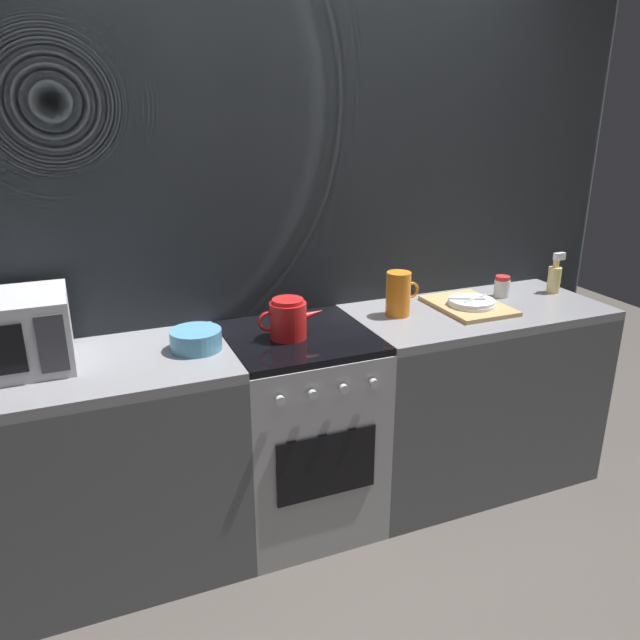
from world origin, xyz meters
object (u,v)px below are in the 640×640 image
Objects in this scene: microwave at (1,334)px; stove_unit at (300,430)px; spice_jar at (502,287)px; spray_bottle at (555,277)px; pitcher at (399,294)px; mixing_bowl at (196,340)px; kettle at (288,319)px; dish_pile at (469,304)px.

stove_unit is at bearing -3.81° from microwave.
spray_bottle reaches higher than spice_jar.
stove_unit is 4.50× the size of pitcher.
kettle is at bearing -2.83° from mixing_bowl.
kettle is 1.17m from spice_jar.
pitcher is 0.99× the size of spray_bottle.
pitcher is at bearing -175.30° from spice_jar.
kettle is 1.42× the size of pitcher.
stove_unit is 0.65m from mixing_bowl.
kettle reaches higher than stove_unit.
stove_unit is 4.50× the size of mixing_bowl.
stove_unit is at bearing -174.36° from spice_jar.
mixing_bowl reaches higher than dish_pile.
spray_bottle is (0.54, 0.05, 0.06)m from dish_pile.
spray_bottle reaches higher than mixing_bowl.
pitcher is at bearing 3.73° from mixing_bowl.
microwave is at bearing 174.96° from kettle.
mixing_bowl is at bearing -179.19° from dish_pile.
pitcher is at bearing -179.39° from spray_bottle.
kettle reaches higher than spice_jar.
kettle is at bearing -171.87° from pitcher.
microwave is 1.15× the size of dish_pile.
spray_bottle is (0.90, 0.01, -0.02)m from pitcher.
mixing_bowl is 0.99× the size of spray_bottle.
dish_pile is at bearing -174.55° from spray_bottle.
kettle is 1.42× the size of mixing_bowl.
mixing_bowl is 1.28m from dish_pile.
spray_bottle reaches higher than dish_pile.
kettle is 1.40× the size of spray_bottle.
microwave is 2.30× the size of pitcher.
mixing_bowl is 1.83m from spray_bottle.
dish_pile is at bearing 2.30° from kettle.
dish_pile is at bearing -160.05° from spice_jar.
kettle is (1.04, -0.09, -0.05)m from microwave.
kettle reaches higher than dish_pile.
mixing_bowl is 0.93m from pitcher.
spice_jar is (1.11, 0.11, 0.50)m from stove_unit.
mixing_bowl is 1.00× the size of pitcher.
stove_unit is at bearing 20.54° from kettle.
spray_bottle is (1.45, 0.09, -0.00)m from kettle.
stove_unit is at bearing 0.09° from mixing_bowl.
kettle is 0.56m from pitcher.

